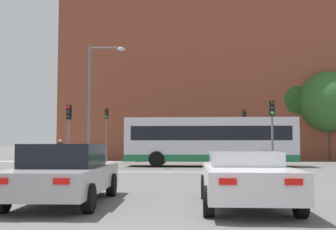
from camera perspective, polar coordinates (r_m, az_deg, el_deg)
The scene contains 16 objects.
stop_line_strip at distance 22.14m, azimuth 0.45°, elevation -7.73°, with size 8.59×0.30×0.01m, color silver.
far_pavement at distance 34.14m, azimuth 1.53°, elevation -6.37°, with size 69.54×2.50×0.01m, color #A09B91.
brick_civic_building at distance 45.10m, azimuth 6.23°, elevation 6.28°, with size 29.14×15.87×24.44m.
car_saloon_left at distance 10.94m, azimuth -13.82°, elevation -7.64°, with size 2.20×4.90×1.48m.
car_roadster_right at distance 10.23m, azimuth 10.45°, elevation -8.38°, with size 2.07×4.61×1.30m.
bus_crossing_lead at distance 27.72m, azimuth 5.70°, elevation -3.45°, with size 10.97×2.76×3.14m.
traffic_light_far_left at distance 34.35m, azimuth -8.33°, elevation -1.49°, with size 0.26×0.31×4.31m.
traffic_light_far_right at distance 34.09m, azimuth 10.32°, elevation -1.61°, with size 0.26×0.31×4.16m.
traffic_light_near_left at distance 23.68m, azimuth -13.29°, elevation -1.43°, with size 0.26×0.31×3.61m.
traffic_light_near_right at distance 23.32m, azimuth 13.93°, elevation -1.12°, with size 0.26×0.31×3.78m.
street_lamp_junction at distance 27.04m, azimuth -9.81°, elevation 3.00°, with size 2.33×0.36×7.73m.
pedestrian_waiting at distance 34.92m, azimuth 15.80°, elevation -4.43°, with size 0.45×0.41×1.80m.
pedestrian_walking_east at distance 33.69m, azimuth -4.20°, elevation -4.68°, with size 0.45×0.34×1.72m.
pedestrian_walking_west at distance 36.27m, azimuth -14.42°, elevation -4.38°, with size 0.35×0.45×1.84m.
tree_by_building at distance 40.41m, azimuth 16.35°, elevation 1.60°, with size 5.54×5.54×8.15m.
tree_kerbside at distance 38.78m, azimuth 20.85°, elevation 1.66°, with size 5.00×5.00×7.69m.
Camera 1 is at (1.17, -5.27, 1.49)m, focal length 45.00 mm.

